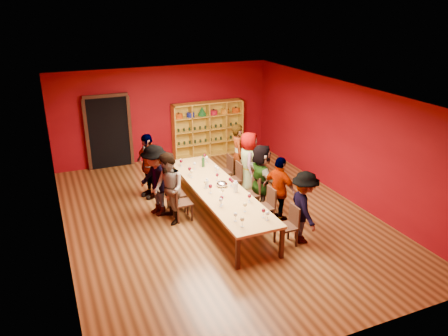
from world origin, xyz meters
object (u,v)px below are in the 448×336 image
(chair_person_left_3, at_px, (173,192))
(chair_person_left_4, at_px, (161,177))
(chair_person_right_0, at_px, (289,223))
(person_right_2, at_px, (261,177))
(spittoon_bowl, at_px, (222,184))
(person_right_3, at_px, (249,163))
(person_right_0, at_px, (304,207))
(chair_person_right_2, at_px, (252,192))
(chair_person_right_1, at_px, (267,204))
(chair_person_right_4, at_px, (226,169))
(shelving_unit, at_px, (208,126))
(person_right_1, at_px, (280,190))
(chair_person_left_2, at_px, (179,201))
(person_left_2, at_px, (168,189))
(tasting_table, at_px, (218,190))
(chair_person_right_3, at_px, (235,177))
(person_left_3, at_px, (156,180))
(wine_bottle, at_px, (203,162))
(person_right_4, at_px, (238,155))
(person_left_4, at_px, (148,166))

(chair_person_left_3, bearing_deg, chair_person_left_4, 90.00)
(chair_person_left_4, xyz_separation_m, chair_person_right_0, (1.82, -3.54, 0.00))
(person_right_2, distance_m, spittoon_bowl, 1.03)
(person_right_3, bearing_deg, person_right_0, -157.49)
(chair_person_right_2, bearing_deg, person_right_0, -79.19)
(chair_person_right_1, relative_size, chair_person_right_4, 1.00)
(shelving_unit, xyz_separation_m, chair_person_left_3, (-2.31, -3.59, -0.49))
(person_right_1, bearing_deg, person_right_2, -16.32)
(chair_person_left_2, xyz_separation_m, person_left_2, (-0.25, 0.00, 0.36))
(tasting_table, height_order, chair_person_right_3, chair_person_right_3)
(person_right_0, bearing_deg, chair_person_right_2, 23.52)
(person_left_3, height_order, chair_person_right_2, person_left_3)
(chair_person_right_1, xyz_separation_m, chair_person_right_3, (0.00, 1.78, 0.00))
(person_right_1, bearing_deg, wine_bottle, 3.76)
(chair_person_left_4, height_order, person_right_0, person_right_0)
(person_right_1, height_order, spittoon_bowl, person_right_1)
(wine_bottle, bearing_deg, chair_person_left_2, -130.74)
(person_right_2, bearing_deg, tasting_table, 90.36)
(person_right_0, bearing_deg, shelving_unit, 11.29)
(chair_person_left_4, xyz_separation_m, person_right_0, (2.16, -3.54, 0.31))
(person_right_4, bearing_deg, person_right_2, -167.32)
(person_right_2, relative_size, spittoon_bowl, 6.23)
(chair_person_right_0, bearing_deg, chair_person_left_2, 132.90)
(person_left_2, distance_m, chair_person_right_2, 2.11)
(person_right_1, xyz_separation_m, chair_person_right_3, (-0.32, 1.78, -0.30))
(chair_person_right_2, bearing_deg, chair_person_left_3, 158.31)
(person_left_2, bearing_deg, person_right_1, 63.31)
(chair_person_right_4, bearing_deg, chair_person_left_2, -141.96)
(person_right_3, xyz_separation_m, spittoon_bowl, (-1.18, -0.97, -0.03))
(chair_person_right_3, xyz_separation_m, person_right_3, (0.39, 0.00, 0.35))
(tasting_table, bearing_deg, chair_person_left_2, 167.40)
(shelving_unit, xyz_separation_m, person_left_4, (-2.63, -2.53, -0.11))
(chair_person_left_2, relative_size, person_right_1, 0.56)
(chair_person_left_3, bearing_deg, wine_bottle, 33.79)
(tasting_table, height_order, chair_person_left_4, chair_person_left_4)
(chair_person_left_2, bearing_deg, chair_person_right_4, 38.04)
(chair_person_right_0, bearing_deg, person_left_4, 121.22)
(tasting_table, xyz_separation_m, wine_bottle, (0.16, 1.45, 0.18))
(chair_person_left_2, height_order, chair_person_right_1, same)
(chair_person_right_3, bearing_deg, chair_person_right_0, -90.00)
(person_right_0, distance_m, chair_person_right_1, 1.10)
(person_left_2, height_order, chair_person_right_2, person_left_2)
(chair_person_left_3, bearing_deg, tasting_table, -38.75)
(person_left_4, bearing_deg, person_right_0, 16.89)
(wine_bottle, bearing_deg, chair_person_right_4, 13.47)
(chair_person_right_4, bearing_deg, person_left_3, -158.04)
(wine_bottle, bearing_deg, person_left_3, -154.08)
(person_right_1, xyz_separation_m, person_right_2, (-0.08, 0.76, 0.04))
(chair_person_left_3, relative_size, chair_person_right_3, 1.00)
(person_left_4, bearing_deg, chair_person_right_4, 67.69)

